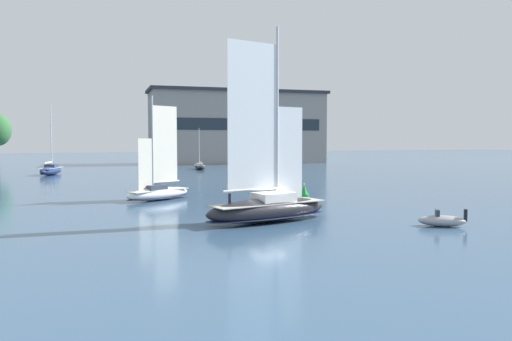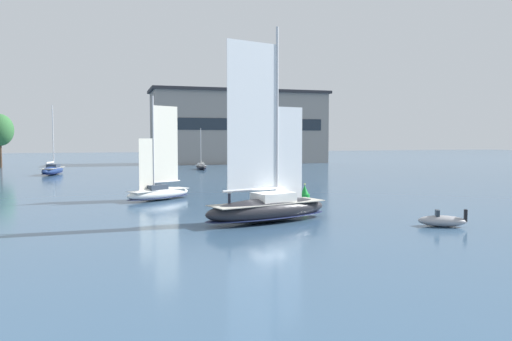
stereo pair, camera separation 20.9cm
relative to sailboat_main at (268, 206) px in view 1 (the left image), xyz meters
name	(u,v)px [view 1 (the left image)]	position (x,y,z in m)	size (l,w,h in m)	color
ground_plane	(268,222)	(-0.01, -0.01, -1.12)	(400.00, 400.00, 0.00)	#385675
waterfront_building	(237,127)	(20.99, 87.55, 7.98)	(44.24, 14.91, 18.12)	gray
sailboat_main	(268,206)	(0.00, 0.00, 0.00)	(10.74, 5.75, 14.22)	#232328
sailboat_moored_near_marina	(158,191)	(-6.38, 15.51, -0.27)	(7.44, 5.75, 10.28)	white
sailboat_moored_mid_channel	(200,167)	(6.82, 63.45, -0.56)	(1.77, 5.98, 8.20)	#232328
sailboat_moored_far_slip	(51,170)	(-20.08, 56.42, -0.32)	(4.18, 8.91, 11.82)	navy
motor_tender	(442,221)	(10.93, -5.48, -0.71)	(3.45, 2.64, 1.24)	#99999E
channel_buoy	(304,194)	(7.11, 10.23, -0.43)	(0.96, 0.96, 1.76)	green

